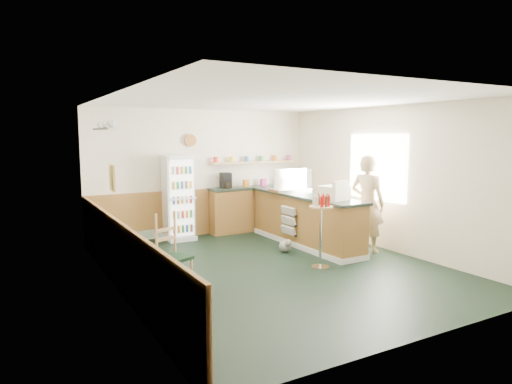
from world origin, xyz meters
TOP-DOWN VIEW (x-y plane):
  - ground at (0.00, 0.00)m, footprint 6.00×6.00m
  - room_envelope at (-0.23, 0.73)m, footprint 5.04×6.02m
  - service_counter at (1.35, 1.07)m, footprint 0.68×3.01m
  - back_counter at (1.19, 2.80)m, footprint 2.24×0.42m
  - drinks_fridge at (-0.66, 2.74)m, footprint 0.58×0.52m
  - display_case at (1.35, 1.62)m, footprint 0.80×0.42m
  - cash_register at (1.35, 0.21)m, footprint 0.50×0.51m
  - shopkeeper at (2.05, 0.09)m, footprint 0.62×0.71m
  - condiment_stand at (0.65, -0.34)m, footprint 0.38×0.38m
  - newspaper_rack at (0.99, 1.13)m, footprint 0.09×0.47m
  - cafe_table at (-2.05, 0.46)m, footprint 0.68×0.68m
  - cafe_chair at (-1.75, 0.00)m, footprint 0.51×0.52m
  - dog_doorstop at (0.69, 0.77)m, footprint 0.21×0.28m

SIDE VIEW (x-z plane):
  - ground at x=0.00m, z-range 0.00..0.00m
  - dog_doorstop at x=0.69m, z-range -0.01..0.25m
  - service_counter at x=1.35m, z-range -0.04..0.97m
  - cafe_table at x=-2.05m, z-range 0.14..0.82m
  - newspaper_rack at x=0.99m, z-range 0.23..0.78m
  - back_counter at x=1.19m, z-range -0.30..1.39m
  - cafe_chair at x=-1.75m, z-range 0.02..1.09m
  - condiment_stand at x=0.65m, z-range 0.21..1.41m
  - drinks_fridge at x=-0.66m, z-range 0.00..1.76m
  - shopkeeper at x=2.05m, z-range 0.00..1.81m
  - cash_register at x=1.35m, z-range 1.01..1.25m
  - display_case at x=1.35m, z-range 1.01..1.46m
  - room_envelope at x=-0.23m, z-range 0.16..2.88m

